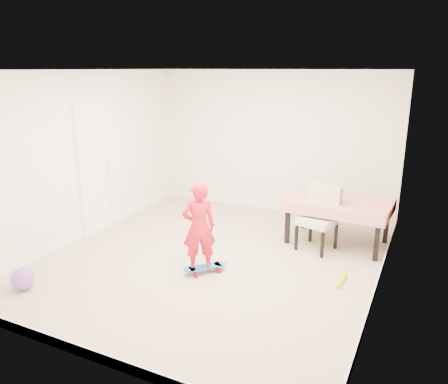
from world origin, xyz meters
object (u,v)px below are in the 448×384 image
at_px(dining_chair, 317,219).
at_px(skateboard, 205,269).
at_px(dining_table, 337,221).
at_px(balloon, 23,279).
at_px(child, 199,230).

bearing_deg(dining_chair, skateboard, -114.51).
relative_size(dining_chair, skateboard, 1.62).
relative_size(dining_table, balloon, 5.40).
xyz_separation_m(dining_table, balloon, (-3.12, -3.18, -0.21)).
bearing_deg(skateboard, dining_table, 4.13).
bearing_deg(dining_chair, child, -115.62).
xyz_separation_m(dining_table, child, (-1.41, -1.83, 0.25)).
bearing_deg(balloon, dining_table, 45.54).
relative_size(dining_table, child, 1.26).
distance_m(dining_chair, balloon, 4.04).
distance_m(dining_table, skateboard, 2.27).
height_order(dining_table, balloon, dining_table).
bearing_deg(child, balloon, 0.17).
bearing_deg(dining_table, balloon, -131.05).
relative_size(dining_chair, child, 0.80).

